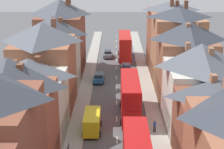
{
  "coord_description": "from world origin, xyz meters",
  "views": [
    {
      "loc": [
        -0.24,
        -16.17,
        21.06
      ],
      "look_at": [
        -0.77,
        44.66,
        1.64
      ],
      "focal_mm": 60.0,
      "sensor_mm": 36.0,
      "label": 1
    }
  ],
  "objects_px": {
    "delivery_van": "(92,121)",
    "pedestrian_far_left": "(155,125)",
    "car_parked_left_a": "(108,54)",
    "double_decker_bus_mid_street": "(125,46)",
    "car_near_blue": "(99,77)",
    "car_mid_black": "(126,68)",
    "double_decker_bus_lead": "(130,97)"
  },
  "relations": [
    {
      "from": "delivery_van",
      "to": "pedestrian_far_left",
      "type": "bearing_deg",
      "value": -3.13
    },
    {
      "from": "double_decker_bus_lead",
      "to": "car_mid_black",
      "type": "bearing_deg",
      "value": 89.97
    },
    {
      "from": "double_decker_bus_mid_street",
      "to": "car_mid_black",
      "type": "relative_size",
      "value": 2.69
    },
    {
      "from": "double_decker_bus_lead",
      "to": "double_decker_bus_mid_street",
      "type": "distance_m",
      "value": 29.58
    },
    {
      "from": "car_mid_black",
      "to": "pedestrian_far_left",
      "type": "relative_size",
      "value": 2.5
    },
    {
      "from": "car_parked_left_a",
      "to": "pedestrian_far_left",
      "type": "xyz_separation_m",
      "value": [
        6.46,
        -36.0,
        0.22
      ]
    },
    {
      "from": "pedestrian_far_left",
      "to": "car_parked_left_a",
      "type": "bearing_deg",
      "value": 100.17
    },
    {
      "from": "car_parked_left_a",
      "to": "car_near_blue",
      "type": "bearing_deg",
      "value": -94.55
    },
    {
      "from": "double_decker_bus_lead",
      "to": "delivery_van",
      "type": "bearing_deg",
      "value": -135.6
    },
    {
      "from": "car_near_blue",
      "to": "pedestrian_far_left",
      "type": "relative_size",
      "value": 2.63
    },
    {
      "from": "double_decker_bus_lead",
      "to": "double_decker_bus_mid_street",
      "type": "height_order",
      "value": "same"
    },
    {
      "from": "double_decker_bus_mid_street",
      "to": "pedestrian_far_left",
      "type": "bearing_deg",
      "value": -85.29
    },
    {
      "from": "car_near_blue",
      "to": "car_mid_black",
      "type": "bearing_deg",
      "value": 48.71
    },
    {
      "from": "car_near_blue",
      "to": "car_mid_black",
      "type": "relative_size",
      "value": 1.05
    },
    {
      "from": "car_parked_left_a",
      "to": "delivery_van",
      "type": "relative_size",
      "value": 0.8
    },
    {
      "from": "pedestrian_far_left",
      "to": "double_decker_bus_lead",
      "type": "bearing_deg",
      "value": 118.83
    },
    {
      "from": "car_near_blue",
      "to": "double_decker_bus_mid_street",
      "type": "bearing_deg",
      "value": 72.06
    },
    {
      "from": "delivery_van",
      "to": "pedestrian_far_left",
      "type": "xyz_separation_m",
      "value": [
        7.76,
        -0.42,
        -0.3
      ]
    },
    {
      "from": "car_near_blue",
      "to": "car_parked_left_a",
      "type": "distance_m",
      "value": 16.37
    },
    {
      "from": "car_parked_left_a",
      "to": "double_decker_bus_lead",
      "type": "bearing_deg",
      "value": -83.35
    },
    {
      "from": "car_mid_black",
      "to": "pedestrian_far_left",
      "type": "bearing_deg",
      "value": -83.54
    },
    {
      "from": "double_decker_bus_mid_street",
      "to": "pedestrian_far_left",
      "type": "height_order",
      "value": "double_decker_bus_mid_street"
    },
    {
      "from": "car_near_blue",
      "to": "delivery_van",
      "type": "bearing_deg",
      "value": -90.0
    },
    {
      "from": "car_near_blue",
      "to": "delivery_van",
      "type": "xyz_separation_m",
      "value": [
        -0.0,
        -19.26,
        0.53
      ]
    },
    {
      "from": "car_near_blue",
      "to": "car_mid_black",
      "type": "xyz_separation_m",
      "value": [
        4.9,
        5.58,
        0.03
      ]
    },
    {
      "from": "car_parked_left_a",
      "to": "pedestrian_far_left",
      "type": "distance_m",
      "value": 36.58
    },
    {
      "from": "car_mid_black",
      "to": "delivery_van",
      "type": "relative_size",
      "value": 0.77
    },
    {
      "from": "car_mid_black",
      "to": "delivery_van",
      "type": "height_order",
      "value": "delivery_van"
    },
    {
      "from": "double_decker_bus_mid_street",
      "to": "car_near_blue",
      "type": "bearing_deg",
      "value": -107.94
    },
    {
      "from": "double_decker_bus_mid_street",
      "to": "car_mid_black",
      "type": "bearing_deg",
      "value": -89.95
    },
    {
      "from": "double_decker_bus_mid_street",
      "to": "pedestrian_far_left",
      "type": "relative_size",
      "value": 6.71
    },
    {
      "from": "double_decker_bus_lead",
      "to": "delivery_van",
      "type": "relative_size",
      "value": 2.08
    }
  ]
}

